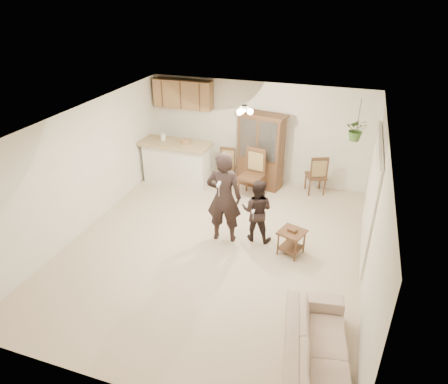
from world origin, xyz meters
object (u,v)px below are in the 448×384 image
(child, at_px, (257,209))
(chair_hutch_right, at_px, (315,182))
(adult, at_px, (224,199))
(china_hutch, at_px, (261,151))
(sofa, at_px, (318,352))
(side_table, at_px, (291,242))
(chair_hutch_left, at_px, (251,184))
(chair_bar, at_px, (226,175))

(child, xyz_separation_m, chair_hutch_right, (0.85, 2.40, -0.40))
(adult, bearing_deg, china_hutch, -98.78)
(china_hutch, bearing_deg, sofa, -55.57)
(sofa, bearing_deg, adult, 30.82)
(adult, xyz_separation_m, china_hutch, (0.09, 2.55, 0.02))
(child, distance_m, side_table, 0.90)
(sofa, relative_size, side_table, 3.33)
(china_hutch, distance_m, chair_hutch_left, 0.89)
(child, xyz_separation_m, china_hutch, (-0.52, 2.35, 0.24))
(adult, relative_size, china_hutch, 0.97)
(side_table, height_order, chair_hutch_right, chair_hutch_right)
(sofa, height_order, chair_hutch_left, chair_hutch_left)
(adult, height_order, china_hutch, china_hutch)
(child, relative_size, chair_hutch_right, 1.36)
(china_hutch, distance_m, chair_bar, 1.07)
(china_hutch, xyz_separation_m, chair_hutch_left, (-0.05, -0.67, -0.59))
(child, bearing_deg, adult, 17.69)
(side_table, height_order, chair_hutch_left, chair_hutch_left)
(child, relative_size, side_table, 2.40)
(child, height_order, side_table, child)
(adult, xyz_separation_m, chair_hutch_left, (0.04, 1.87, -0.57))
(child, relative_size, chair_hutch_left, 1.15)
(side_table, bearing_deg, chair_hutch_left, 123.91)
(china_hutch, bearing_deg, side_table, -51.58)
(chair_hutch_right, bearing_deg, chair_bar, -14.88)
(adult, relative_size, chair_hutch_right, 1.82)
(sofa, xyz_separation_m, child, (-1.52, 2.76, 0.31))
(adult, height_order, side_table, adult)
(china_hutch, relative_size, chair_hutch_right, 1.88)
(chair_hutch_left, bearing_deg, side_table, -45.27)
(sofa, height_order, chair_hutch_right, chair_hutch_right)
(adult, relative_size, side_table, 3.20)
(china_hutch, height_order, chair_bar, china_hutch)
(side_table, height_order, chair_bar, chair_bar)
(chair_hutch_left, bearing_deg, china_hutch, 96.74)
(china_hutch, xyz_separation_m, chair_hutch_right, (1.37, 0.05, -0.64))
(sofa, height_order, adult, adult)
(side_table, relative_size, chair_hutch_left, 0.48)
(china_hutch, relative_size, chair_hutch_left, 1.58)
(adult, relative_size, child, 1.33)
(sofa, distance_m, adult, 3.37)
(adult, distance_m, chair_bar, 2.50)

